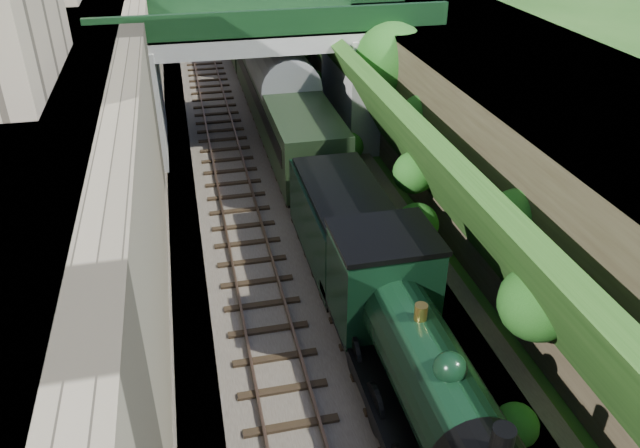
% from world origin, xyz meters
% --- Properties ---
extents(trackbed, '(10.00, 90.00, 0.20)m').
position_xyz_m(trackbed, '(0.00, 20.00, 0.10)').
color(trackbed, '#473F38').
rests_on(trackbed, ground).
extents(retaining_wall, '(1.00, 90.00, 7.00)m').
position_xyz_m(retaining_wall, '(-5.50, 20.00, 3.50)').
color(retaining_wall, '#756B56').
rests_on(retaining_wall, ground).
extents(street_plateau_left, '(6.00, 90.00, 7.00)m').
position_xyz_m(street_plateau_left, '(-9.00, 20.00, 3.50)').
color(street_plateau_left, '#262628').
rests_on(street_plateau_left, ground).
extents(street_plateau_right, '(8.00, 90.00, 6.25)m').
position_xyz_m(street_plateau_right, '(9.50, 20.00, 3.12)').
color(street_plateau_right, '#262628').
rests_on(street_plateau_right, ground).
extents(embankment_slope, '(4.74, 90.00, 6.52)m').
position_xyz_m(embankment_slope, '(5.03, 18.55, 2.81)').
color(embankment_slope, '#1E4714').
rests_on(embankment_slope, ground).
extents(track_left, '(2.50, 90.00, 0.20)m').
position_xyz_m(track_left, '(-2.00, 20.00, 0.25)').
color(track_left, black).
rests_on(track_left, trackbed).
extents(track_right, '(2.50, 90.00, 0.20)m').
position_xyz_m(track_right, '(1.20, 20.00, 0.25)').
color(track_right, black).
rests_on(track_right, trackbed).
extents(road_bridge, '(16.00, 6.40, 7.25)m').
position_xyz_m(road_bridge, '(0.94, 24.00, 4.08)').
color(road_bridge, gray).
rests_on(road_bridge, ground).
extents(tree, '(3.60, 3.80, 6.60)m').
position_xyz_m(tree, '(5.91, 20.73, 4.65)').
color(tree, black).
rests_on(tree, ground).
extents(locomotive, '(3.10, 10.22, 3.83)m').
position_xyz_m(locomotive, '(1.20, 4.30, 1.89)').
color(locomotive, black).
rests_on(locomotive, trackbed).
extents(tender, '(2.70, 6.00, 3.05)m').
position_xyz_m(tender, '(1.20, 11.66, 1.62)').
color(tender, black).
rests_on(tender, trackbed).
extents(coach_front, '(2.90, 18.00, 3.70)m').
position_xyz_m(coach_front, '(1.20, 24.26, 2.05)').
color(coach_front, black).
rests_on(coach_front, trackbed).
extents(coach_middle, '(2.90, 18.00, 3.70)m').
position_xyz_m(coach_middle, '(1.20, 43.06, 2.05)').
color(coach_middle, black).
rests_on(coach_middle, trackbed).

